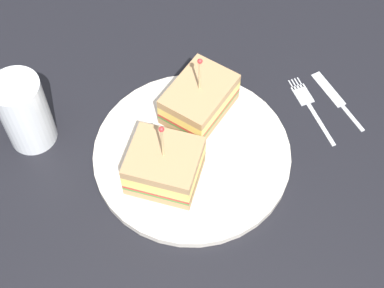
# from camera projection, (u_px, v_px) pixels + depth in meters

# --- Properties ---
(ground_plane) EXTENTS (0.93, 0.93, 0.02)m
(ground_plane) POSITION_uv_depth(u_px,v_px,m) (192.00, 160.00, 0.83)
(ground_plane) COLOR black
(plate) EXTENTS (0.27, 0.27, 0.01)m
(plate) POSITION_uv_depth(u_px,v_px,m) (192.00, 154.00, 0.81)
(plate) COLOR silver
(plate) RESTS_ON ground_plane
(sandwich_half_front) EXTENTS (0.12, 0.10, 0.11)m
(sandwich_half_front) POSITION_uv_depth(u_px,v_px,m) (199.00, 99.00, 0.82)
(sandwich_half_front) COLOR tan
(sandwich_half_front) RESTS_ON plate
(sandwich_half_back) EXTENTS (0.08, 0.09, 0.12)m
(sandwich_half_back) POSITION_uv_depth(u_px,v_px,m) (164.00, 166.00, 0.76)
(sandwich_half_back) COLOR tan
(sandwich_half_back) RESTS_ON plate
(drink_glass) EXTENTS (0.07, 0.07, 0.12)m
(drink_glass) POSITION_uv_depth(u_px,v_px,m) (25.00, 114.00, 0.79)
(drink_glass) COLOR #B74C33
(drink_glass) RESTS_ON ground_plane
(fork) EXTENTS (0.11, 0.09, 0.00)m
(fork) POSITION_uv_depth(u_px,v_px,m) (308.00, 103.00, 0.87)
(fork) COLOR silver
(fork) RESTS_ON ground_plane
(knife) EXTENTS (0.09, 0.09, 0.00)m
(knife) POSITION_uv_depth(u_px,v_px,m) (336.00, 98.00, 0.87)
(knife) COLOR silver
(knife) RESTS_ON ground_plane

